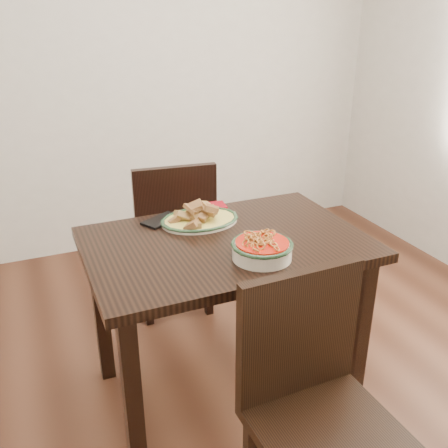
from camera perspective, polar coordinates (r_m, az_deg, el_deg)
name	(u,v)px	position (r m, az deg, el deg)	size (l,w,h in m)	color
floor	(251,387)	(2.41, 3.05, -18.16)	(3.50, 3.50, 0.00)	#3B1E12
wall_back	(137,58)	(3.47, -9.90, 18.19)	(3.50, 0.10, 2.60)	beige
dining_table	(226,264)	(2.05, 0.22, -4.55)	(1.11, 0.74, 0.75)	black
chair_far	(173,231)	(2.70, -5.84, -0.78)	(0.46, 0.46, 0.89)	black
chair_near	(314,398)	(1.65, 10.29, -18.94)	(0.43, 0.43, 0.89)	black
fish_plate	(200,213)	(2.14, -2.81, 1.27)	(0.33, 0.26, 0.11)	beige
noodle_bowl	(262,247)	(1.84, 4.37, -2.68)	(0.23, 0.23, 0.08)	beige
smartphone	(162,220)	(2.18, -7.12, 0.45)	(0.17, 0.09, 0.01)	black
napkin	(214,206)	(2.32, -1.19, 2.06)	(0.11, 0.09, 0.01)	maroon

